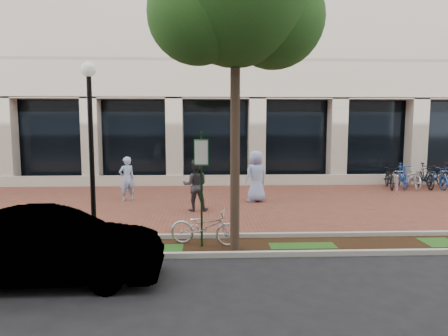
{
  "coord_description": "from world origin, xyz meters",
  "views": [
    {
      "loc": [
        -0.42,
        -14.61,
        2.95
      ],
      "look_at": [
        0.16,
        -0.8,
        1.43
      ],
      "focal_mm": 32.0,
      "sensor_mm": 36.0,
      "label": 1
    }
  ],
  "objects_px": {
    "pedestrian_left": "(127,179)",
    "bollard": "(397,185)",
    "locked_bicycle": "(205,227)",
    "street_tree": "(238,1)",
    "pedestrian_mid": "(195,185)",
    "lamppost": "(91,142)",
    "pedestrian_right": "(256,176)",
    "bike_rack_cluster": "(425,177)",
    "sedan_near_curb": "(48,247)",
    "parking_sign": "(201,175)"
  },
  "relations": [
    {
      "from": "locked_bicycle",
      "to": "street_tree",
      "type": "bearing_deg",
      "value": -106.33
    },
    {
      "from": "locked_bicycle",
      "to": "parking_sign",
      "type": "bearing_deg",
      "value": 169.93
    },
    {
      "from": "bike_rack_cluster",
      "to": "sedan_near_curb",
      "type": "distance_m",
      "value": 16.71
    },
    {
      "from": "parking_sign",
      "to": "lamppost",
      "type": "bearing_deg",
      "value": 167.82
    },
    {
      "from": "pedestrian_mid",
      "to": "sedan_near_curb",
      "type": "bearing_deg",
      "value": 66.96
    },
    {
      "from": "street_tree",
      "to": "pedestrian_right",
      "type": "relative_size",
      "value": 3.84
    },
    {
      "from": "street_tree",
      "to": "bike_rack_cluster",
      "type": "bearing_deg",
      "value": 43.0
    },
    {
      "from": "street_tree",
      "to": "bike_rack_cluster",
      "type": "relative_size",
      "value": 1.75
    },
    {
      "from": "pedestrian_right",
      "to": "pedestrian_mid",
      "type": "bearing_deg",
      "value": 3.89
    },
    {
      "from": "lamppost",
      "to": "pedestrian_right",
      "type": "distance_m",
      "value": 7.05
    },
    {
      "from": "pedestrian_mid",
      "to": "bollard",
      "type": "xyz_separation_m",
      "value": [
        8.34,
        2.75,
        -0.45
      ]
    },
    {
      "from": "sedan_near_curb",
      "to": "parking_sign",
      "type": "bearing_deg",
      "value": -54.93
    },
    {
      "from": "pedestrian_left",
      "to": "bollard",
      "type": "distance_m",
      "value": 11.08
    },
    {
      "from": "parking_sign",
      "to": "locked_bicycle",
      "type": "xyz_separation_m",
      "value": [
        0.07,
        0.15,
        -1.29
      ]
    },
    {
      "from": "pedestrian_right",
      "to": "bollard",
      "type": "xyz_separation_m",
      "value": [
        6.09,
        1.24,
        -0.55
      ]
    },
    {
      "from": "lamppost",
      "to": "pedestrian_right",
      "type": "relative_size",
      "value": 2.27
    },
    {
      "from": "pedestrian_mid",
      "to": "pedestrian_right",
      "type": "xyz_separation_m",
      "value": [
        2.25,
        1.51,
        0.09
      ]
    },
    {
      "from": "pedestrian_left",
      "to": "lamppost",
      "type": "bearing_deg",
      "value": 58.29
    },
    {
      "from": "pedestrian_right",
      "to": "parking_sign",
      "type": "bearing_deg",
      "value": 40.4
    },
    {
      "from": "pedestrian_left",
      "to": "pedestrian_mid",
      "type": "relative_size",
      "value": 0.97
    },
    {
      "from": "parking_sign",
      "to": "street_tree",
      "type": "bearing_deg",
      "value": -20.64
    },
    {
      "from": "bollard",
      "to": "lamppost",
      "type": "bearing_deg",
      "value": -149.75
    },
    {
      "from": "parking_sign",
      "to": "bike_rack_cluster",
      "type": "distance_m",
      "value": 13.26
    },
    {
      "from": "lamppost",
      "to": "sedan_near_curb",
      "type": "xyz_separation_m",
      "value": [
        -0.11,
        -2.59,
        -1.82
      ]
    },
    {
      "from": "lamppost",
      "to": "pedestrian_right",
      "type": "height_order",
      "value": "lamppost"
    },
    {
      "from": "lamppost",
      "to": "bike_rack_cluster",
      "type": "bearing_deg",
      "value": 31.56
    },
    {
      "from": "bike_rack_cluster",
      "to": "sedan_near_curb",
      "type": "relative_size",
      "value": 1.03
    },
    {
      "from": "bike_rack_cluster",
      "to": "lamppost",
      "type": "bearing_deg",
      "value": -139.29
    },
    {
      "from": "sedan_near_curb",
      "to": "pedestrian_left",
      "type": "bearing_deg",
      "value": -0.24
    },
    {
      "from": "pedestrian_right",
      "to": "sedan_near_curb",
      "type": "xyz_separation_m",
      "value": [
        -4.8,
        -7.64,
        -0.29
      ]
    },
    {
      "from": "pedestrian_left",
      "to": "pedestrian_right",
      "type": "distance_m",
      "value": 4.97
    },
    {
      "from": "bike_rack_cluster",
      "to": "locked_bicycle",
      "type": "bearing_deg",
      "value": -131.55
    },
    {
      "from": "pedestrian_left",
      "to": "pedestrian_mid",
      "type": "distance_m",
      "value": 3.32
    },
    {
      "from": "sedan_near_curb",
      "to": "locked_bicycle",
      "type": "bearing_deg",
      "value": -53.63
    },
    {
      "from": "bike_rack_cluster",
      "to": "sedan_near_curb",
      "type": "xyz_separation_m",
      "value": [
        -12.99,
        -10.5,
        0.14
      ]
    },
    {
      "from": "lamppost",
      "to": "pedestrian_left",
      "type": "xyz_separation_m",
      "value": [
        -0.27,
        5.47,
        -1.65
      ]
    },
    {
      "from": "street_tree",
      "to": "pedestrian_left",
      "type": "bearing_deg",
      "value": 121.17
    },
    {
      "from": "parking_sign",
      "to": "pedestrian_mid",
      "type": "bearing_deg",
      "value": 92.41
    },
    {
      "from": "lamppost",
      "to": "pedestrian_left",
      "type": "bearing_deg",
      "value": 92.78
    },
    {
      "from": "pedestrian_left",
      "to": "pedestrian_mid",
      "type": "height_order",
      "value": "pedestrian_mid"
    },
    {
      "from": "bollard",
      "to": "sedan_near_curb",
      "type": "distance_m",
      "value": 14.05
    },
    {
      "from": "parking_sign",
      "to": "lamppost",
      "type": "height_order",
      "value": "lamppost"
    },
    {
      "from": "parking_sign",
      "to": "sedan_near_curb",
      "type": "xyz_separation_m",
      "value": [
        -2.82,
        -2.08,
        -1.06
      ]
    },
    {
      "from": "parking_sign",
      "to": "pedestrian_mid",
      "type": "xyz_separation_m",
      "value": [
        -0.27,
        4.05,
        -0.86
      ]
    },
    {
      "from": "pedestrian_mid",
      "to": "bollard",
      "type": "height_order",
      "value": "pedestrian_mid"
    },
    {
      "from": "sedan_near_curb",
      "to": "bollard",
      "type": "bearing_deg",
      "value": -52.13
    },
    {
      "from": "pedestrian_left",
      "to": "bollard",
      "type": "bearing_deg",
      "value": 149.71
    },
    {
      "from": "bike_rack_cluster",
      "to": "sedan_near_curb",
      "type": "bearing_deg",
      "value": -131.9
    },
    {
      "from": "lamppost",
      "to": "bollard",
      "type": "bearing_deg",
      "value": 30.25
    },
    {
      "from": "lamppost",
      "to": "bollard",
      "type": "relative_size",
      "value": 5.24
    }
  ]
}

